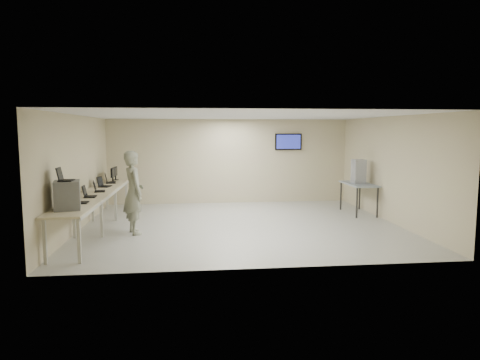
{
  "coord_description": "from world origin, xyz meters",
  "views": [
    {
      "loc": [
        -1.21,
        -10.75,
        2.43
      ],
      "look_at": [
        0.0,
        0.2,
        1.15
      ],
      "focal_mm": 32.0,
      "sensor_mm": 36.0,
      "label": 1
    }
  ],
  "objects": [
    {
      "name": "laptop_4",
      "position": [
        -3.66,
        2.0,
        0.97
      ],
      "size": [
        0.37,
        0.42,
        0.29
      ],
      "rotation": [
        0.0,
        0.0,
        0.18
      ],
      "color": "black",
      "rests_on": "workbench"
    },
    {
      "name": "laptop_0",
      "position": [
        -3.6,
        -1.5,
        0.96
      ],
      "size": [
        0.27,
        0.33,
        0.25
      ],
      "rotation": [
        0.0,
        0.0,
        0.04
      ],
      "color": "black",
      "rests_on": "workbench"
    },
    {
      "name": "laptop_3",
      "position": [
        -3.66,
        1.15,
        0.97
      ],
      "size": [
        0.36,
        0.4,
        0.28
      ],
      "rotation": [
        0.0,
        0.0,
        -0.18
      ],
      "color": "black",
      "rests_on": "workbench"
    },
    {
      "name": "equipment_box",
      "position": [
        -3.65,
        -2.22,
        1.18
      ],
      "size": [
        0.58,
        0.63,
        0.56
      ],
      "primitive_type": "cube",
      "rotation": [
        0.0,
        0.0,
        0.23
      ],
      "color": "slate",
      "rests_on": "workbench"
    },
    {
      "name": "laptop_on_box",
      "position": [
        -3.7,
        -2.22,
        1.53
      ],
      "size": [
        0.28,
        0.35,
        0.27
      ],
      "rotation": [
        0.0,
        0.0,
        0.02
      ],
      "color": "black",
      "rests_on": "equipment_box"
    },
    {
      "name": "laptop_1",
      "position": [
        -3.63,
        -0.67,
        0.97
      ],
      "size": [
        0.3,
        0.36,
        0.27
      ],
      "rotation": [
        0.0,
        0.0,
        0.05
      ],
      "color": "black",
      "rests_on": "workbench"
    },
    {
      "name": "monitor_near",
      "position": [
        -3.6,
        2.29,
        1.15
      ],
      "size": [
        0.19,
        0.42,
        0.42
      ],
      "color": "black",
      "rests_on": "workbench"
    },
    {
      "name": "storage_bins",
      "position": [
        3.58,
        1.17,
        1.25
      ],
      "size": [
        0.33,
        0.37,
        0.7
      ],
      "color": "#9EA2A8",
      "rests_on": "side_table"
    },
    {
      "name": "workbench",
      "position": [
        -3.59,
        0.0,
        0.83
      ],
      "size": [
        0.76,
        6.0,
        0.9
      ],
      "color": "beige",
      "rests_on": "ground"
    },
    {
      "name": "side_table",
      "position": [
        3.6,
        1.17,
        0.82
      ],
      "size": [
        0.7,
        1.49,
        0.89
      ],
      "color": "gray",
      "rests_on": "ground"
    },
    {
      "name": "soldier",
      "position": [
        -2.61,
        -0.6,
        0.98
      ],
      "size": [
        0.7,
        0.84,
        1.96
      ],
      "primitive_type": "imported",
      "rotation": [
        0.0,
        0.0,
        1.96
      ],
      "color": "#6F7659",
      "rests_on": "ground"
    },
    {
      "name": "monitor_far",
      "position": [
        -3.6,
        2.75,
        1.15
      ],
      "size": [
        0.18,
        0.41,
        0.41
      ],
      "color": "black",
      "rests_on": "workbench"
    },
    {
      "name": "room",
      "position": [
        0.03,
        0.06,
        1.41
      ],
      "size": [
        8.01,
        7.01,
        2.81
      ],
      "color": "#A7A8A3",
      "rests_on": "ground"
    },
    {
      "name": "laptop_2",
      "position": [
        -3.6,
        0.22,
        0.97
      ],
      "size": [
        0.33,
        0.38,
        0.27
      ],
      "rotation": [
        0.0,
        0.0,
        0.16
      ],
      "color": "black",
      "rests_on": "workbench"
    }
  ]
}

